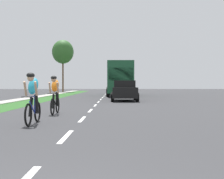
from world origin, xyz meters
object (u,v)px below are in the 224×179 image
Objects in this scene: cyclist_trailing at (55,94)px; street_tree_far at (63,52)px; sedan_black at (124,91)px; bus_dark_green at (120,78)px; cyclist_lead at (33,98)px.

street_tree_far is at bearing 99.31° from cyclist_trailing.
sedan_black is 0.51× the size of street_tree_far.
street_tree_far is (-8.90, 14.79, 4.47)m from bus_dark_green.
cyclist_lead is 1.00× the size of cyclist_trailing.
bus_dark_green is at bearing 82.81° from cyclist_lead.
street_tree_far reaches higher than cyclist_trailing.
cyclist_lead is at bearing -90.83° from cyclist_trailing.
bus_dark_green reaches higher than cyclist_trailing.
cyclist_lead reaches higher than sedan_black.
street_tree_far is at bearing 109.46° from sedan_black.
street_tree_far is (-9.08, 25.69, 5.68)m from sedan_black.
cyclist_lead is 0.40× the size of sedan_black.
bus_dark_green is 1.39× the size of street_tree_far.
street_tree_far reaches higher than bus_dark_green.
sedan_black is (3.19, 10.21, -0.04)m from cyclist_trailing.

